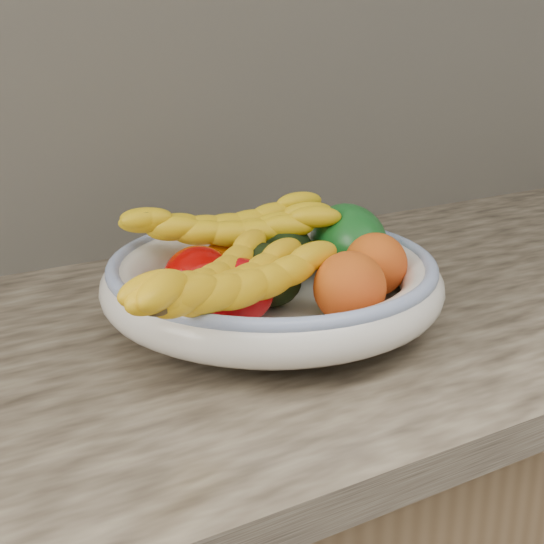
{
  "coord_description": "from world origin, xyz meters",
  "views": [
    {
      "loc": [
        -0.41,
        0.95,
        1.25
      ],
      "look_at": [
        0.0,
        1.66,
        0.96
      ],
      "focal_mm": 50.0,
      "sensor_mm": 36.0,
      "label": 1
    }
  ],
  "objects": [
    {
      "name": "fruit_bowl",
      "position": [
        0.0,
        1.66,
        0.95
      ],
      "size": [
        0.39,
        0.39,
        0.08
      ],
      "color": "white",
      "rests_on": "kitchen_counter"
    },
    {
      "name": "clementine_back_left",
      "position": [
        -0.02,
        1.75,
        0.95
      ],
      "size": [
        0.06,
        0.06,
        0.05
      ],
      "primitive_type": "ellipsoid",
      "rotation": [
        0.0,
        0.0,
        -0.35
      ],
      "color": "orange",
      "rests_on": "fruit_bowl"
    },
    {
      "name": "clementine_back_right",
      "position": [
        0.05,
        1.77,
        0.95
      ],
      "size": [
        0.07,
        0.07,
        0.05
      ],
      "primitive_type": "ellipsoid",
      "rotation": [
        0.0,
        0.0,
        0.16
      ],
      "color": "#F66405",
      "rests_on": "fruit_bowl"
    },
    {
      "name": "clementine_back_mid",
      "position": [
        0.01,
        1.72,
        0.95
      ],
      "size": [
        0.06,
        0.06,
        0.05
      ],
      "primitive_type": "ellipsoid",
      "rotation": [
        0.0,
        0.0,
        0.12
      ],
      "color": "#DD4E04",
      "rests_on": "fruit_bowl"
    },
    {
      "name": "clementine_extra",
      "position": [
        0.02,
        1.75,
        0.95
      ],
      "size": [
        0.05,
        0.05,
        0.05
      ],
      "primitive_type": "ellipsoid",
      "color": "#F26005",
      "rests_on": "fruit_bowl"
    },
    {
      "name": "tomato_left",
      "position": [
        -0.08,
        1.68,
        0.96
      ],
      "size": [
        0.1,
        0.1,
        0.07
      ],
      "primitive_type": "ellipsoid",
      "rotation": [
        0.0,
        0.0,
        0.28
      ],
      "color": "#A10200",
      "rests_on": "fruit_bowl"
    },
    {
      "name": "tomato_near_left",
      "position": [
        -0.07,
        1.62,
        0.96
      ],
      "size": [
        0.11,
        0.11,
        0.07
      ],
      "primitive_type": "ellipsoid",
      "rotation": [
        0.0,
        0.0,
        -0.41
      ],
      "color": "#C2030A",
      "rests_on": "fruit_bowl"
    },
    {
      "name": "avocado_center",
      "position": [
        -0.02,
        1.65,
        0.96
      ],
      "size": [
        0.09,
        0.11,
        0.07
      ],
      "primitive_type": "ellipsoid",
      "rotation": [
        0.0,
        0.0,
        0.18
      ],
      "color": "black",
      "rests_on": "fruit_bowl"
    },
    {
      "name": "avocado_right",
      "position": [
        0.04,
        1.71,
        0.96
      ],
      "size": [
        0.1,
        0.12,
        0.07
      ],
      "primitive_type": "ellipsoid",
      "rotation": [
        0.0,
        0.0,
        -0.29
      ],
      "color": "black",
      "rests_on": "fruit_bowl"
    },
    {
      "name": "green_mango",
      "position": [
        0.12,
        1.68,
        0.98
      ],
      "size": [
        0.12,
        0.13,
        0.11
      ],
      "primitive_type": "ellipsoid",
      "rotation": [
        0.0,
        0.31,
        -0.1
      ],
      "color": "#0F5018",
      "rests_on": "fruit_bowl"
    },
    {
      "name": "peach_front",
      "position": [
        0.04,
        1.56,
        0.97
      ],
      "size": [
        0.09,
        0.09,
        0.08
      ],
      "primitive_type": "ellipsoid",
      "rotation": [
        0.0,
        0.0,
        -0.2
      ],
      "color": "orange",
      "rests_on": "fruit_bowl"
    },
    {
      "name": "peach_right",
      "position": [
        0.1,
        1.6,
        0.97
      ],
      "size": [
        0.1,
        0.1,
        0.07
      ],
      "primitive_type": "ellipsoid",
      "rotation": [
        0.0,
        0.0,
        0.4
      ],
      "color": "orange",
      "rests_on": "fruit_bowl"
    },
    {
      "name": "banana_bunch_back",
      "position": [
        -0.01,
        1.74,
        0.99
      ],
      "size": [
        0.29,
        0.18,
        0.08
      ],
      "primitive_type": null,
      "rotation": [
        0.0,
        0.0,
        -0.3
      ],
      "color": "yellow",
      "rests_on": "fruit_bowl"
    },
    {
      "name": "banana_bunch_front",
      "position": [
        -0.1,
        1.58,
        0.98
      ],
      "size": [
        0.32,
        0.25,
        0.08
      ],
      "primitive_type": null,
      "rotation": [
        0.0,
        0.0,
        0.5
      ],
      "color": "yellow",
      "rests_on": "fruit_bowl"
    }
  ]
}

